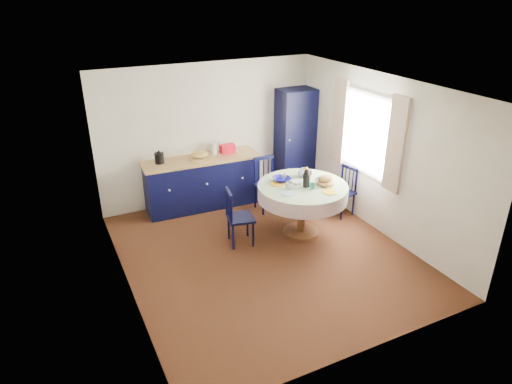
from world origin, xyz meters
The scene contains 17 objects.
floor centered at (0.00, 0.00, 0.00)m, with size 4.50×4.50×0.00m, color black.
ceiling centered at (0.00, 0.00, 2.50)m, with size 4.50×4.50×0.00m, color white.
wall_back centered at (0.00, 2.25, 1.25)m, with size 4.00×0.02×2.50m, color white.
wall_left centered at (-2.00, 0.00, 1.25)m, with size 0.02×4.50×2.50m, color white.
wall_right centered at (2.00, 0.00, 1.25)m, with size 0.02×4.50×2.50m, color white.
window centered at (1.95, 0.30, 1.52)m, with size 0.10×1.74×1.45m.
kitchen_counter centered at (-0.27, 1.96, 0.47)m, with size 2.08×0.73×1.16m.
pantry_cabinet centered at (1.66, 2.00, 0.97)m, with size 0.69×0.51×1.94m.
dining_table centered at (0.81, 0.30, 0.72)m, with size 1.40×1.40×1.13m.
chair_left centered at (-0.23, 0.47, 0.46)m, with size 0.45×0.47×0.91m.
chair_far centered at (0.72, 1.34, 0.48)m, with size 0.43×0.41×0.95m.
chair_right centered at (1.81, 0.58, 0.44)m, with size 0.44×0.46×0.86m.
mug_a centered at (0.55, 0.28, 0.90)m, with size 0.13×0.13×0.10m, color silver.
mug_b centered at (0.85, 0.11, 0.90)m, with size 0.10×0.10×0.10m, color #2A756B.
mug_c centered at (1.07, 0.57, 0.90)m, with size 0.12×0.12×0.09m, color black.
mug_d centered at (0.65, 0.64, 0.90)m, with size 0.10×0.10×0.10m, color silver.
cobalt_bowl centered at (0.58, 0.58, 0.88)m, with size 0.27×0.27×0.07m, color navy.
Camera 1 is at (-2.70, -5.17, 3.70)m, focal length 32.00 mm.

